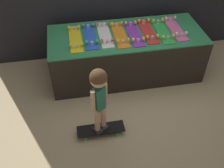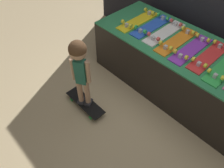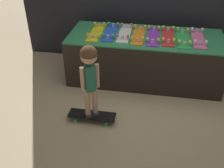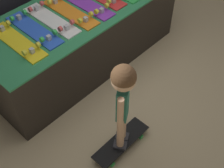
# 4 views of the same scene
# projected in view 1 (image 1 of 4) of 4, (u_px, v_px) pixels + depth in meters

# --- Properties ---
(ground_plane) EXTENTS (16.00, 16.00, 0.00)m
(ground_plane) POSITION_uv_depth(u_px,v_px,m) (132.00, 93.00, 4.20)
(ground_plane) COLOR tan
(display_rack) EXTENTS (2.44, 0.98, 0.77)m
(display_rack) POSITION_uv_depth(u_px,v_px,m) (126.00, 54.00, 4.34)
(display_rack) COLOR black
(display_rack) RESTS_ON ground_plane
(skateboard_yellow_on_rack) EXTENTS (0.19, 0.75, 0.09)m
(skateboard_yellow_on_rack) POSITION_uv_depth(u_px,v_px,m) (75.00, 38.00, 3.96)
(skateboard_yellow_on_rack) COLOR yellow
(skateboard_yellow_on_rack) RESTS_ON display_rack
(skateboard_blue_on_rack) EXTENTS (0.19, 0.75, 0.09)m
(skateboard_blue_on_rack) POSITION_uv_depth(u_px,v_px,m) (90.00, 35.00, 4.01)
(skateboard_blue_on_rack) COLOR blue
(skateboard_blue_on_rack) RESTS_ON display_rack
(skateboard_white_on_rack) EXTENTS (0.19, 0.75, 0.09)m
(skateboard_white_on_rack) POSITION_uv_depth(u_px,v_px,m) (105.00, 34.00, 4.04)
(skateboard_white_on_rack) COLOR white
(skateboard_white_on_rack) RESTS_ON display_rack
(skateboard_orange_on_rack) EXTENTS (0.19, 0.75, 0.09)m
(skateboard_orange_on_rack) POSITION_uv_depth(u_px,v_px,m) (120.00, 34.00, 4.04)
(skateboard_orange_on_rack) COLOR orange
(skateboard_orange_on_rack) RESTS_ON display_rack
(skateboard_purple_on_rack) EXTENTS (0.19, 0.75, 0.09)m
(skateboard_purple_on_rack) POSITION_uv_depth(u_px,v_px,m) (134.00, 33.00, 4.06)
(skateboard_purple_on_rack) COLOR purple
(skateboard_purple_on_rack) RESTS_ON display_rack
(skateboard_red_on_rack) EXTENTS (0.19, 0.75, 0.09)m
(skateboard_red_on_rack) POSITION_uv_depth(u_px,v_px,m) (148.00, 31.00, 4.12)
(skateboard_red_on_rack) COLOR red
(skateboard_red_on_rack) RESTS_ON display_rack
(skateboard_green_on_rack) EXTENTS (0.19, 0.75, 0.09)m
(skateboard_green_on_rack) POSITION_uv_depth(u_px,v_px,m) (162.00, 31.00, 4.12)
(skateboard_green_on_rack) COLOR green
(skateboard_green_on_rack) RESTS_ON display_rack
(skateboard_pink_on_rack) EXTENTS (0.19, 0.75, 0.09)m
(skateboard_pink_on_rack) POSITION_uv_depth(u_px,v_px,m) (175.00, 28.00, 4.18)
(skateboard_pink_on_rack) COLOR pink
(skateboard_pink_on_rack) RESTS_ON display_rack
(skateboard_on_floor) EXTENTS (0.65, 0.19, 0.09)m
(skateboard_on_floor) POSITION_uv_depth(u_px,v_px,m) (101.00, 129.00, 3.57)
(skateboard_on_floor) COLOR black
(skateboard_on_floor) RESTS_ON ground_plane
(child) EXTENTS (0.23, 0.21, 1.02)m
(child) POSITION_uv_depth(u_px,v_px,m) (99.00, 91.00, 3.08)
(child) COLOR #2D2D33
(child) RESTS_ON skateboard_on_floor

